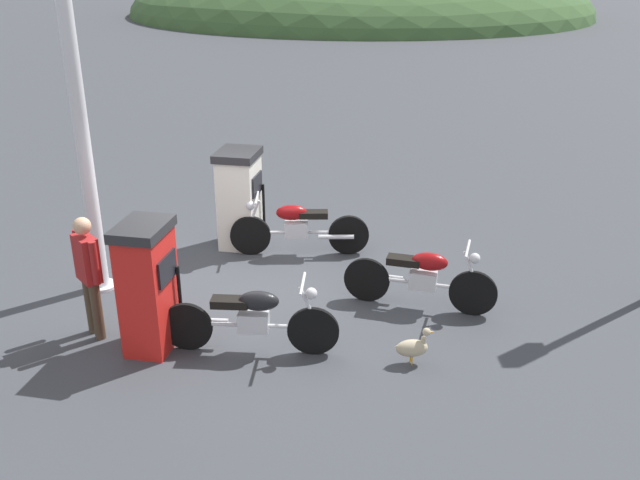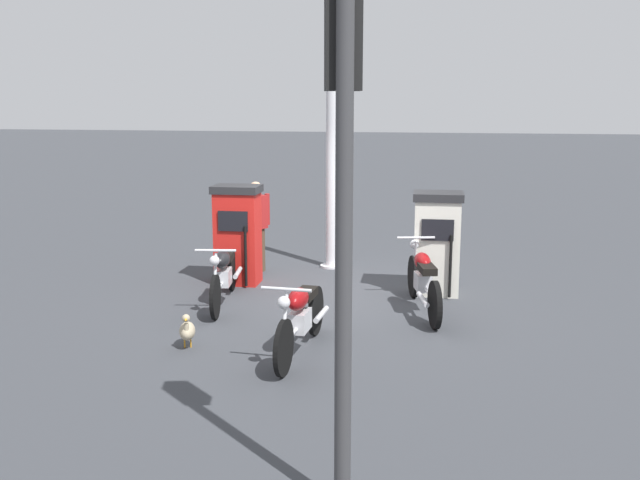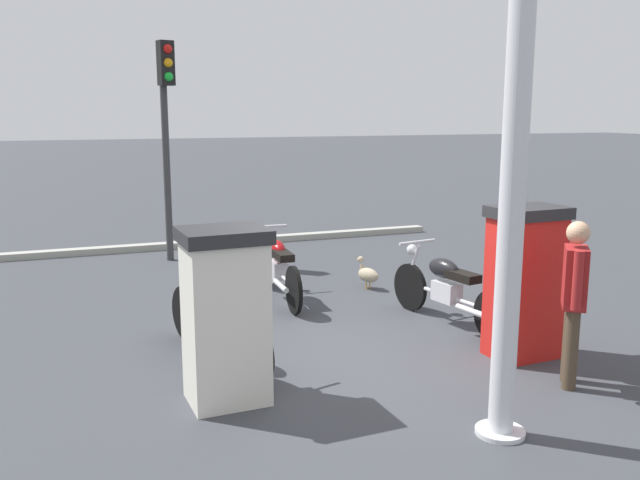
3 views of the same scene
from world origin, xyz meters
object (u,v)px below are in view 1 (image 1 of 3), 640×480
object	(u,v)px
fuel_pump_far	(240,198)
canopy_support_pole	(85,156)
motorcycle_near_pump	(252,317)
motorcycle_far_pump	(297,227)
wandering_duck	(413,347)
motorcycle_extra	(422,276)
fuel_pump_near	(148,286)
attendant_person	(88,270)

from	to	relation	value
fuel_pump_far	canopy_support_pole	distance (m)	2.64
motorcycle_near_pump	motorcycle_far_pump	size ratio (longest dim) A/B	1.00
motorcycle_near_pump	wandering_duck	distance (m)	1.91
canopy_support_pole	motorcycle_far_pump	bearing A→B (deg)	36.04
fuel_pump_far	wandering_duck	world-z (taller)	fuel_pump_far
motorcycle_far_pump	canopy_support_pole	xyz separation A→B (m)	(-2.41, -1.75, 1.48)
motorcycle_near_pump	motorcycle_far_pump	distance (m)	2.87
fuel_pump_far	motorcycle_near_pump	size ratio (longest dim) A/B	0.75
motorcycle_near_pump	canopy_support_pole	distance (m)	3.22
motorcycle_near_pump	motorcycle_extra	distance (m)	2.41
fuel_pump_far	wandering_duck	size ratio (longest dim) A/B	3.38
fuel_pump_near	canopy_support_pole	bearing A→B (deg)	138.19
motorcycle_far_pump	attendant_person	world-z (taller)	attendant_person
motorcycle_near_pump	wandering_duck	size ratio (longest dim) A/B	4.54
fuel_pump_near	motorcycle_far_pump	world-z (taller)	fuel_pump_near
canopy_support_pole	motorcycle_near_pump	bearing A→B (deg)	-22.73
motorcycle_near_pump	motorcycle_extra	bearing A→B (deg)	40.44
motorcycle_near_pump	fuel_pump_far	bearing A→B (deg)	111.96
fuel_pump_far	motorcycle_near_pump	world-z (taller)	fuel_pump_far
fuel_pump_far	motorcycle_near_pump	bearing A→B (deg)	-68.04
fuel_pump_near	canopy_support_pole	world-z (taller)	canopy_support_pole
motorcycle_far_pump	motorcycle_extra	size ratio (longest dim) A/B	1.03
wandering_duck	canopy_support_pole	xyz separation A→B (m)	(-4.53, 0.93, 1.71)
fuel_pump_far	attendant_person	distance (m)	3.21
fuel_pump_far	fuel_pump_near	bearing A→B (deg)	-90.00
wandering_duck	canopy_support_pole	world-z (taller)	canopy_support_pole
canopy_support_pole	fuel_pump_far	bearing A→B (deg)	53.10
fuel_pump_near	fuel_pump_far	xyz separation A→B (m)	(0.00, 3.18, -0.02)
fuel_pump_near	canopy_support_pole	distance (m)	2.22
fuel_pump_far	motorcycle_extra	bearing A→B (deg)	-25.36
motorcycle_near_pump	canopy_support_pole	size ratio (longest dim) A/B	0.52
attendant_person	canopy_support_pole	world-z (taller)	canopy_support_pole
fuel_pump_near	attendant_person	world-z (taller)	fuel_pump_near
wandering_duck	fuel_pump_far	bearing A→B (deg)	137.62
motorcycle_extra	attendant_person	bearing A→B (deg)	-156.72
fuel_pump_near	attendant_person	distance (m)	0.82
wandering_duck	canopy_support_pole	bearing A→B (deg)	168.45
fuel_pump_far	motorcycle_extra	xyz separation A→B (m)	(3.05, -1.45, -0.32)
attendant_person	canopy_support_pole	xyz separation A→B (m)	(-0.61, 1.21, 1.04)
canopy_support_pole	fuel_pump_near	bearing A→B (deg)	-41.81
motorcycle_extra	attendant_person	size ratio (longest dim) A/B	1.30
motorcycle_extra	wandering_duck	xyz separation A→B (m)	(0.05, -1.38, -0.25)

